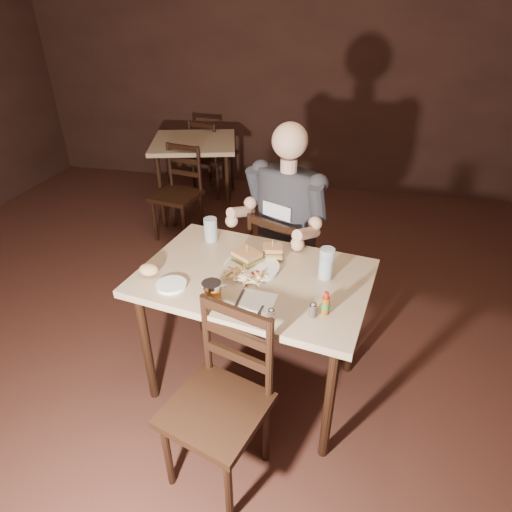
% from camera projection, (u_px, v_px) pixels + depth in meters
% --- Properties ---
extents(room_shell, '(7.00, 7.00, 7.00)m').
position_uv_depth(room_shell, '(161.00, 173.00, 1.62)').
color(room_shell, black).
rests_on(room_shell, ground).
extents(main_table, '(1.25, 0.94, 0.77)m').
position_uv_depth(main_table, '(254.00, 288.00, 2.20)').
color(main_table, tan).
rests_on(main_table, ground).
extents(bg_table, '(0.98, 0.98, 0.77)m').
position_uv_depth(bg_table, '(194.00, 149.00, 4.23)').
color(bg_table, tan).
rests_on(bg_table, ground).
extents(chair_far, '(0.54, 0.55, 0.85)m').
position_uv_depth(chair_far, '(285.00, 269.00, 2.84)').
color(chair_far, black).
rests_on(chair_far, ground).
extents(chair_near, '(0.52, 0.54, 0.87)m').
position_uv_depth(chair_near, '(216.00, 409.00, 1.86)').
color(chair_near, black).
rests_on(chair_near, ground).
extents(bg_chair_far, '(0.49, 0.52, 0.85)m').
position_uv_depth(bg_chair_far, '(212.00, 157.00, 4.82)').
color(bg_chair_far, black).
rests_on(bg_chair_far, ground).
extents(bg_chair_near, '(0.46, 0.49, 0.84)m').
position_uv_depth(bg_chair_near, '(176.00, 195.00, 3.90)').
color(bg_chair_near, black).
rests_on(bg_chair_near, ground).
extents(diner, '(0.68, 0.62, 0.95)m').
position_uv_depth(diner, '(284.00, 204.00, 2.55)').
color(diner, '#2D2C31').
rests_on(diner, chair_far).
extents(dinner_plate, '(0.32, 0.32, 0.02)m').
position_uv_depth(dinner_plate, '(252.00, 268.00, 2.20)').
color(dinner_plate, white).
rests_on(dinner_plate, main_table).
extents(sandwich_left, '(0.17, 0.16, 0.11)m').
position_uv_depth(sandwich_left, '(247.00, 253.00, 2.21)').
color(sandwich_left, tan).
rests_on(sandwich_left, dinner_plate).
extents(sandwich_right, '(0.12, 0.10, 0.09)m').
position_uv_depth(sandwich_right, '(272.00, 248.00, 2.26)').
color(sandwich_right, tan).
rests_on(sandwich_right, dinner_plate).
extents(fries_pile, '(0.26, 0.21, 0.04)m').
position_uv_depth(fries_pile, '(243.00, 274.00, 2.10)').
color(fries_pile, tan).
rests_on(fries_pile, dinner_plate).
extents(ketchup_dollop, '(0.05, 0.05, 0.01)m').
position_uv_depth(ketchup_dollop, '(256.00, 273.00, 2.13)').
color(ketchup_dollop, maroon).
rests_on(ketchup_dollop, dinner_plate).
extents(glass_left, '(0.09, 0.09, 0.14)m').
position_uv_depth(glass_left, '(211.00, 230.00, 2.43)').
color(glass_left, silver).
rests_on(glass_left, main_table).
extents(glass_right, '(0.08, 0.08, 0.17)m').
position_uv_depth(glass_right, '(326.00, 264.00, 2.09)').
color(glass_right, silver).
rests_on(glass_right, main_table).
extents(hot_sauce, '(0.04, 0.04, 0.11)m').
position_uv_depth(hot_sauce, '(326.00, 303.00, 1.86)').
color(hot_sauce, brown).
rests_on(hot_sauce, main_table).
extents(salt_shaker, '(0.04, 0.04, 0.06)m').
position_uv_depth(salt_shaker, '(271.00, 315.00, 1.84)').
color(salt_shaker, white).
rests_on(salt_shaker, main_table).
extents(pepper_shaker, '(0.04, 0.04, 0.07)m').
position_uv_depth(pepper_shaker, '(313.00, 310.00, 1.86)').
color(pepper_shaker, '#38332D').
rests_on(pepper_shaker, main_table).
extents(syrup_dispenser, '(0.10, 0.10, 0.11)m').
position_uv_depth(syrup_dispenser, '(212.00, 293.00, 1.93)').
color(syrup_dispenser, brown).
rests_on(syrup_dispenser, main_table).
extents(napkin, '(0.18, 0.17, 0.00)m').
position_uv_depth(napkin, '(257.00, 301.00, 1.97)').
color(napkin, white).
rests_on(napkin, main_table).
extents(knife, '(0.02, 0.23, 0.01)m').
position_uv_depth(knife, '(239.00, 299.00, 1.97)').
color(knife, silver).
rests_on(knife, napkin).
extents(fork, '(0.03, 0.15, 0.00)m').
position_uv_depth(fork, '(258.00, 316.00, 1.87)').
color(fork, silver).
rests_on(fork, napkin).
extents(side_plate, '(0.17, 0.17, 0.01)m').
position_uv_depth(side_plate, '(171.00, 285.00, 2.07)').
color(side_plate, white).
rests_on(side_plate, main_table).
extents(bread_roll, '(0.11, 0.10, 0.06)m').
position_uv_depth(bread_roll, '(149.00, 269.00, 2.13)').
color(bread_roll, tan).
rests_on(bread_roll, side_plate).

